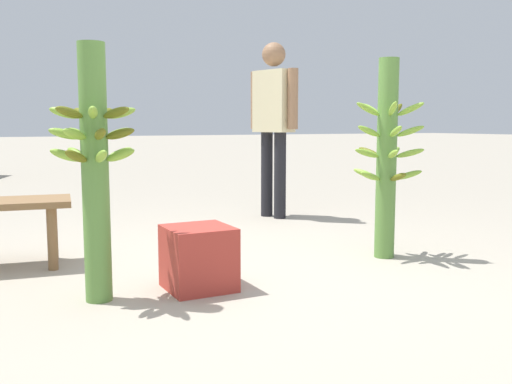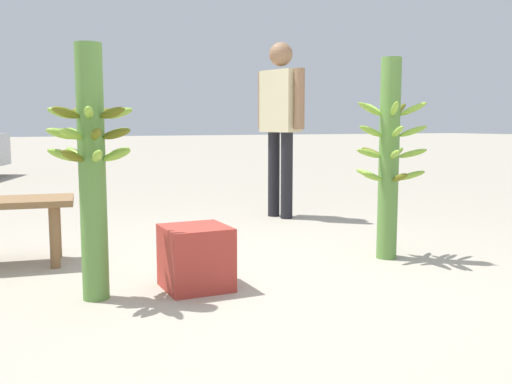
{
  "view_description": "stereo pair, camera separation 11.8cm",
  "coord_description": "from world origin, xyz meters",
  "px_view_note": "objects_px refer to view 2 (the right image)",
  "views": [
    {
      "loc": [
        -1.45,
        -2.82,
        0.89
      ],
      "look_at": [
        0.13,
        0.3,
        0.48
      ],
      "focal_mm": 40.0,
      "sensor_mm": 36.0,
      "label": 1
    },
    {
      "loc": [
        -1.34,
        -2.87,
        0.89
      ],
      "look_at": [
        0.13,
        0.3,
        0.48
      ],
      "focal_mm": 40.0,
      "sensor_mm": 36.0,
      "label": 2
    }
  ],
  "objects_px": {
    "banana_stalk_center": "(389,156)",
    "produce_crate": "(196,257)",
    "vendor_person": "(281,114)",
    "banana_stalk_left": "(92,166)"
  },
  "relations": [
    {
      "from": "banana_stalk_center",
      "to": "produce_crate",
      "type": "xyz_separation_m",
      "value": [
        -1.39,
        -0.14,
        -0.51
      ]
    },
    {
      "from": "banana_stalk_center",
      "to": "produce_crate",
      "type": "distance_m",
      "value": 1.49
    },
    {
      "from": "vendor_person",
      "to": "produce_crate",
      "type": "bearing_deg",
      "value": -53.52
    },
    {
      "from": "banana_stalk_left",
      "to": "produce_crate",
      "type": "bearing_deg",
      "value": -4.12
    },
    {
      "from": "banana_stalk_left",
      "to": "produce_crate",
      "type": "relative_size",
      "value": 3.75
    },
    {
      "from": "banana_stalk_center",
      "to": "vendor_person",
      "type": "xyz_separation_m",
      "value": [
        0.13,
        1.8,
        0.31
      ]
    },
    {
      "from": "banana_stalk_center",
      "to": "produce_crate",
      "type": "relative_size",
      "value": 3.84
    },
    {
      "from": "banana_stalk_center",
      "to": "vendor_person",
      "type": "distance_m",
      "value": 1.83
    },
    {
      "from": "produce_crate",
      "to": "vendor_person",
      "type": "bearing_deg",
      "value": 51.91
    },
    {
      "from": "vendor_person",
      "to": "produce_crate",
      "type": "height_order",
      "value": "vendor_person"
    }
  ]
}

